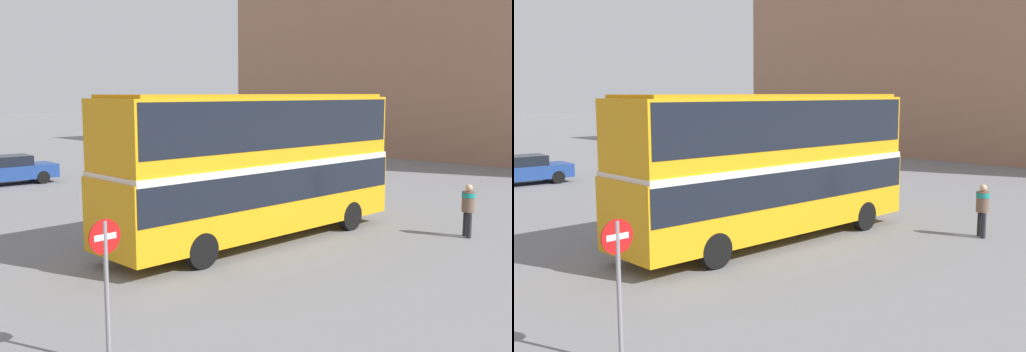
# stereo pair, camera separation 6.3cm
# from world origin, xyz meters

# --- Properties ---
(ground_plane) EXTENTS (240.00, 240.00, 0.00)m
(ground_plane) POSITION_xyz_m (0.00, 0.00, 0.00)
(ground_plane) COLOR slate
(building_row_right) EXTENTS (11.80, 38.64, 17.33)m
(building_row_right) POSITION_xyz_m (30.21, 5.29, 8.67)
(building_row_right) COLOR #9E7056
(building_row_right) RESTS_ON ground_plane
(double_decker_bus) EXTENTS (10.53, 2.95, 4.58)m
(double_decker_bus) POSITION_xyz_m (0.22, -0.80, 2.61)
(double_decker_bus) COLOR gold
(double_decker_bus) RESTS_ON ground_plane
(pedestrian_foreground) EXTENTS (0.60, 0.60, 1.73)m
(pedestrian_foreground) POSITION_xyz_m (5.27, -5.41, 1.06)
(pedestrian_foreground) COLOR #232328
(pedestrian_foreground) RESTS_ON ground_plane
(parked_car_kerb_near) EXTENTS (4.69, 2.25, 1.48)m
(parked_car_kerb_near) POSITION_xyz_m (0.01, 16.36, 0.76)
(parked_car_kerb_near) COLOR navy
(parked_car_kerb_near) RESTS_ON ground_plane
(no_entry_sign) EXTENTS (0.60, 0.08, 2.55)m
(no_entry_sign) POSITION_xyz_m (-7.82, -5.00, 1.70)
(no_entry_sign) COLOR gray
(no_entry_sign) RESTS_ON ground_plane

